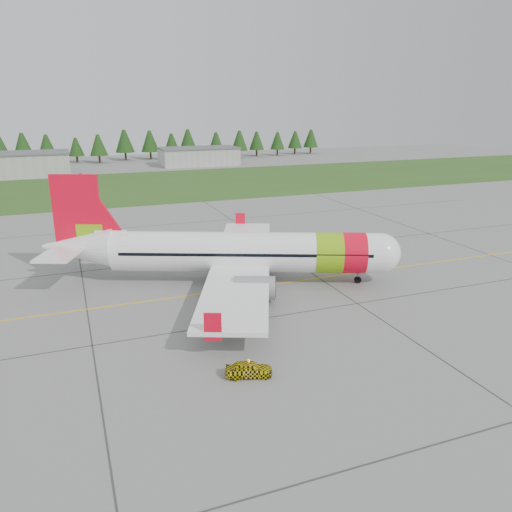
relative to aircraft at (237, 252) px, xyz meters
name	(u,v)px	position (x,y,z in m)	size (l,w,h in m)	color
ground	(263,318)	(-1.02, -10.16, -3.40)	(320.00, 320.00, 0.00)	gray
aircraft	(237,252)	(0.00, 0.00, 0.00)	(37.12, 35.26, 11.81)	white
follow_me_car	(249,355)	(-5.74, -19.19, -1.70)	(1.37, 1.16, 3.40)	yellow
grass_strip	(136,186)	(-1.02, 71.84, -3.39)	(320.00, 50.00, 0.03)	#30561E
taxi_guideline	(235,289)	(-1.02, -2.16, -3.39)	(120.00, 0.25, 0.02)	gold
hangar_west	(6,166)	(-31.02, 99.84, -0.40)	(32.00, 14.00, 6.00)	#A8A8A3
hangar_east	(199,157)	(23.98, 107.84, -0.80)	(24.00, 12.00, 5.20)	#A8A8A3
treeline	(111,147)	(-1.02, 127.84, 1.60)	(160.00, 8.00, 10.00)	#1C3F14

